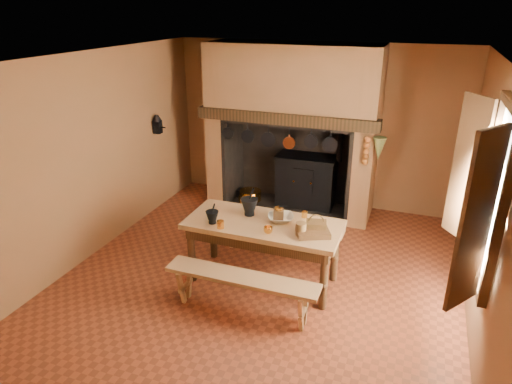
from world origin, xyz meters
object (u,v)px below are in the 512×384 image
at_px(mixing_bowl, 281,218).
at_px(wicker_basket, 316,226).
at_px(coffee_grinder, 279,213).
at_px(work_table, 263,232).
at_px(bench_front, 242,285).
at_px(iron_range, 307,180).

xyz_separation_m(mixing_bowl, wicker_basket, (0.48, -0.13, 0.03)).
bearing_deg(coffee_grinder, work_table, -146.62).
xyz_separation_m(bench_front, mixing_bowl, (0.19, 0.85, 0.50)).
height_order(coffee_grinder, wicker_basket, wicker_basket).
height_order(bench_front, wicker_basket, wicker_basket).
xyz_separation_m(coffee_grinder, wicker_basket, (0.53, -0.18, 0.00)).
relative_size(mixing_bowl, wicker_basket, 1.19).
height_order(work_table, wicker_basket, wicker_basket).
distance_m(work_table, bench_front, 0.81).
height_order(bench_front, mixing_bowl, mixing_bowl).
bearing_deg(coffee_grinder, iron_range, 80.86).
distance_m(bench_front, wicker_basket, 1.12).
relative_size(coffee_grinder, mixing_bowl, 0.61).
height_order(work_table, bench_front, work_table).
relative_size(iron_range, bench_front, 0.89).
relative_size(bench_front, coffee_grinder, 9.20).
bearing_deg(work_table, coffee_grinder, 47.96).
height_order(iron_range, coffee_grinder, iron_range).
distance_m(work_table, coffee_grinder, 0.30).
distance_m(bench_front, mixing_bowl, 1.01).
xyz_separation_m(bench_front, coffee_grinder, (0.15, 0.90, 0.53)).
relative_size(work_table, mixing_bowl, 6.01).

